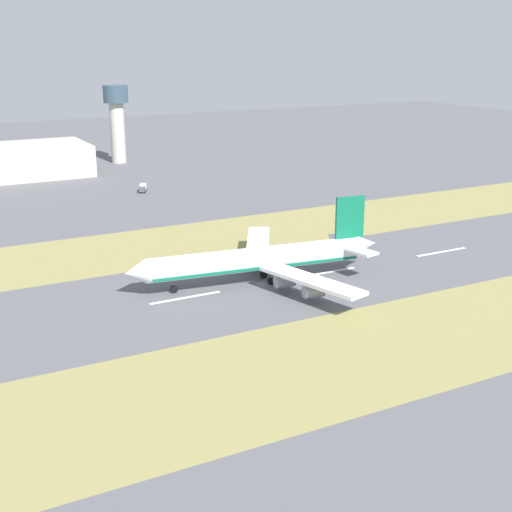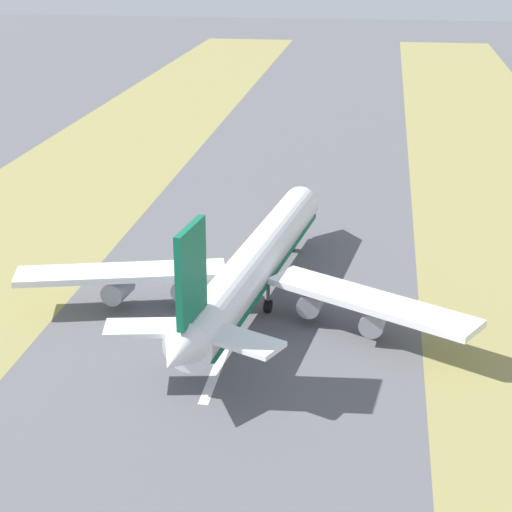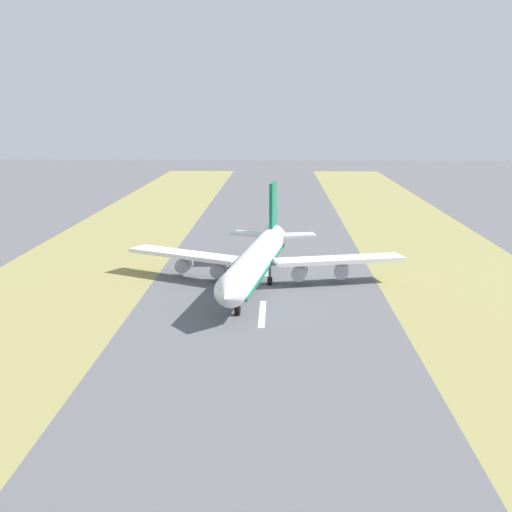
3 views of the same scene
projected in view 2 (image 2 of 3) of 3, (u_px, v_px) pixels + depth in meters
ground_plane at (244, 301)px, 123.10m from camera, size 800.00×800.00×0.00m
centreline_dash_mid at (218, 367)px, 104.76m from camera, size 1.20×18.00×0.01m
centreline_dash_far at (263, 252)px, 141.66m from camera, size 1.20×18.00×0.01m
airplane_main_jet at (252, 267)px, 119.08m from camera, size 63.57×67.14×20.20m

